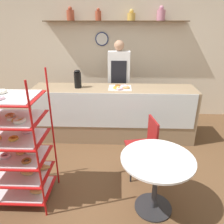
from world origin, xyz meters
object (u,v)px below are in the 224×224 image
(pastry_rack, at_px, (18,148))
(donut_tray_counter, at_px, (121,87))
(person_worker, at_px, (119,81))
(cafe_chair, at_px, (146,142))
(cafe_table, at_px, (156,171))
(coffee_carafe, at_px, (78,79))

(pastry_rack, bearing_deg, donut_tray_counter, 52.99)
(pastry_rack, distance_m, person_worker, 2.48)
(person_worker, distance_m, donut_tray_counter, 0.58)
(cafe_chair, xyz_separation_m, donut_tray_counter, (-0.36, 1.06, 0.48))
(cafe_table, xyz_separation_m, donut_tray_counter, (-0.41, 1.72, 0.46))
(person_worker, xyz_separation_m, donut_tray_counter, (0.04, -0.58, 0.05))
(cafe_table, height_order, coffee_carafe, coffee_carafe)
(cafe_table, bearing_deg, coffee_carafe, 124.06)
(coffee_carafe, bearing_deg, cafe_table, -55.94)
(donut_tray_counter, bearing_deg, coffee_carafe, 178.16)
(coffee_carafe, height_order, donut_tray_counter, coffee_carafe)
(person_worker, bearing_deg, pastry_rack, -118.09)
(pastry_rack, xyz_separation_m, cafe_table, (1.62, -0.13, -0.18))
(person_worker, bearing_deg, donut_tray_counter, -85.78)
(cafe_chair, height_order, coffee_carafe, coffee_carafe)
(pastry_rack, xyz_separation_m, person_worker, (1.16, 2.18, 0.24))
(pastry_rack, bearing_deg, person_worker, 61.91)
(person_worker, relative_size, coffee_carafe, 5.48)
(pastry_rack, distance_m, coffee_carafe, 1.73)
(coffee_carafe, bearing_deg, pastry_rack, -105.01)
(person_worker, relative_size, cafe_chair, 2.02)
(pastry_rack, relative_size, coffee_carafe, 5.06)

